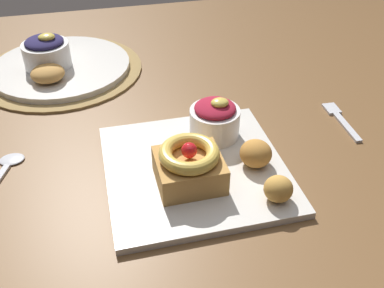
# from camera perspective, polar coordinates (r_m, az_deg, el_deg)

# --- Properties ---
(dining_table) EXTENTS (1.55, 1.13, 0.73)m
(dining_table) POSITION_cam_1_polar(r_m,az_deg,el_deg) (0.91, -0.73, 1.24)
(dining_table) COLOR brown
(dining_table) RESTS_ON ground_plane
(woven_placemat) EXTENTS (0.35, 0.35, 0.00)m
(woven_placemat) POSITION_cam_1_polar(r_m,az_deg,el_deg) (1.02, -16.53, 9.19)
(woven_placemat) COLOR #997A47
(woven_placemat) RESTS_ON dining_table
(front_plate) EXTENTS (0.28, 0.28, 0.01)m
(front_plate) POSITION_cam_1_polar(r_m,az_deg,el_deg) (0.69, 0.39, -3.21)
(front_plate) COLOR silver
(front_plate) RESTS_ON dining_table
(cake_slice) EXTENTS (0.10, 0.09, 0.07)m
(cake_slice) POSITION_cam_1_polar(r_m,az_deg,el_deg) (0.64, -0.36, -2.75)
(cake_slice) COLOR #C68E47
(cake_slice) RESTS_ON front_plate
(berry_ramekin) EXTENTS (0.08, 0.08, 0.07)m
(berry_ramekin) POSITION_cam_1_polar(r_m,az_deg,el_deg) (0.74, 2.97, 3.22)
(berry_ramekin) COLOR white
(berry_ramekin) RESTS_ON front_plate
(fritter_front) EXTENTS (0.04, 0.04, 0.04)m
(fritter_front) POSITION_cam_1_polar(r_m,az_deg,el_deg) (0.63, 11.13, -5.73)
(fritter_front) COLOR gold
(fritter_front) RESTS_ON front_plate
(fritter_middle) EXTENTS (0.05, 0.05, 0.04)m
(fritter_middle) POSITION_cam_1_polar(r_m,az_deg,el_deg) (0.69, 8.27, -1.22)
(fritter_middle) COLOR #BC7F38
(fritter_middle) RESTS_ON front_plate
(back_plate) EXTENTS (0.30, 0.30, 0.01)m
(back_plate) POSITION_cam_1_polar(r_m,az_deg,el_deg) (1.02, -16.61, 9.61)
(back_plate) COLOR silver
(back_plate) RESTS_ON woven_placemat
(back_ramekin) EXTENTS (0.10, 0.10, 0.08)m
(back_ramekin) POSITION_cam_1_polar(r_m,az_deg,el_deg) (1.00, -18.38, 11.26)
(back_ramekin) COLOR white
(back_ramekin) RESTS_ON back_plate
(back_pastry) EXTENTS (0.07, 0.07, 0.03)m
(back_pastry) POSITION_cam_1_polar(r_m,az_deg,el_deg) (0.95, -18.21, 8.70)
(back_pastry) COLOR #C68E47
(back_pastry) RESTS_ON back_plate
(fork) EXTENTS (0.03, 0.13, 0.00)m
(fork) POSITION_cam_1_polar(r_m,az_deg,el_deg) (0.86, 18.63, 3.14)
(fork) COLOR silver
(fork) RESTS_ON dining_table
(spoon) EXTENTS (0.06, 0.12, 0.00)m
(spoon) POSITION_cam_1_polar(r_m,az_deg,el_deg) (0.76, -23.15, -3.11)
(spoon) COLOR silver
(spoon) RESTS_ON dining_table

